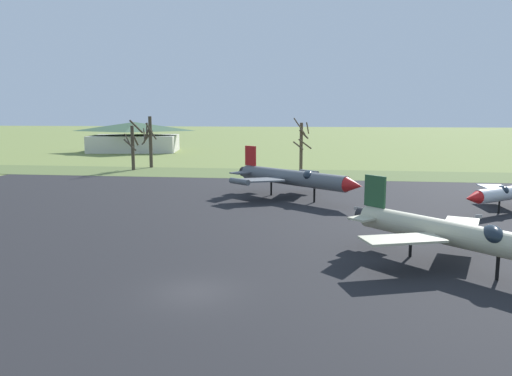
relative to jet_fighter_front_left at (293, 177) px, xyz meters
name	(u,v)px	position (x,y,z in m)	size (l,w,h in m)	color
ground_plane	(194,293)	(-3.21, -28.01, -2.31)	(600.00, 600.00, 0.00)	olive
asphalt_apron	(245,222)	(-3.21, -11.77, -2.29)	(78.98, 54.13, 0.05)	black
grass_verge_strip	(280,174)	(-3.21, 21.30, -2.28)	(138.98, 12.00, 0.06)	#566636
jet_fighter_front_left	(293,177)	(0.00, 0.00, 0.00)	(14.34, 12.58, 5.29)	#565B60
info_placard_front_left	(357,211)	(6.06, -8.40, -1.70)	(0.53, 0.32, 0.96)	black
jet_fighter_front_right	(457,234)	(10.79, -22.29, -0.20)	(11.91, 11.84, 4.89)	#B7B293
info_placard_rear_left	(478,218)	(15.60, -10.11, -1.75)	(0.55, 0.25, 0.91)	black
bare_tree_far_left	(133,145)	(-26.45, 22.82, 1.65)	(2.99, 2.39, 7.95)	#42382D
bare_tree_left_of_center	(150,140)	(-25.21, 27.10, 2.21)	(2.79, 2.96, 8.42)	#42382D
bare_tree_center	(302,145)	(-0.21, 23.12, 1.86)	(2.86, 2.50, 8.25)	brown
visitor_building	(134,137)	(-40.80, 59.89, 1.05)	(22.35, 16.78, 6.85)	beige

